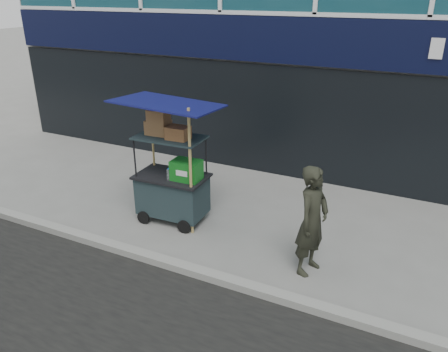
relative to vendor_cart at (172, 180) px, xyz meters
The scene contains 4 objects.
ground 2.04m from the vendor_cart, 35.19° to the right, with size 80.00×80.00×0.00m, color slate.
curb 2.14m from the vendor_cart, 39.85° to the right, with size 80.00×0.18×0.12m, color gray.
vendor_cart is the anchor object (origin of this frame).
vendor_man 2.65m from the vendor_cart, ahead, with size 0.60×0.39×1.65m, color black.
Camera 1 is at (2.33, -4.76, 3.84)m, focal length 35.00 mm.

